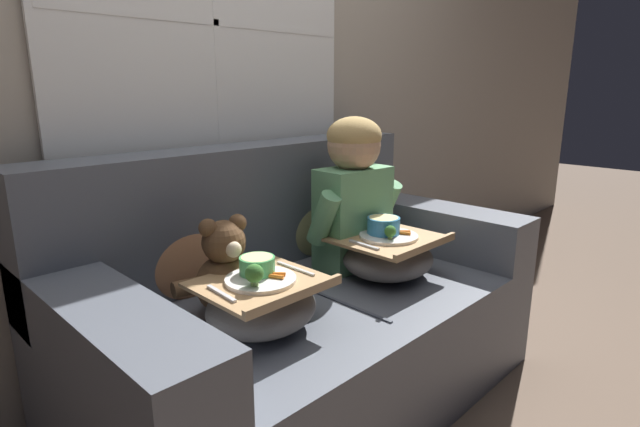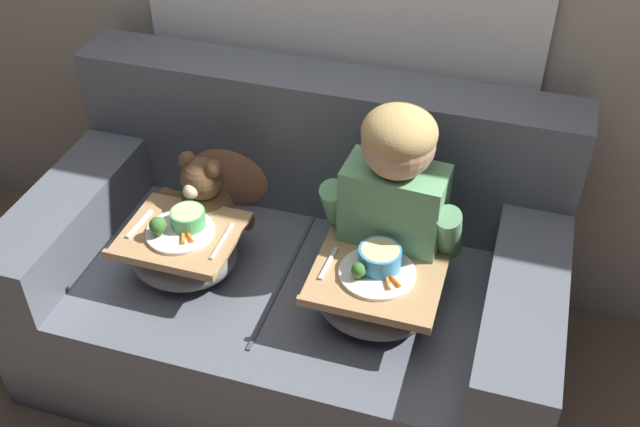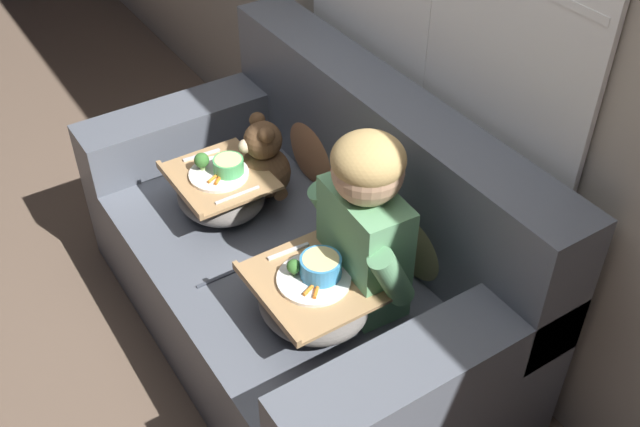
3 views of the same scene
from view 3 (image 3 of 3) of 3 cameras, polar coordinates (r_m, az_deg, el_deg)
name	(u,v)px [view 3 (image 3 of 3)]	position (r m, az deg, el deg)	size (l,w,h in m)	color
ground_plane	(297,330)	(2.94, -1.80, -8.84)	(14.00, 14.00, 0.00)	brown
couch	(311,260)	(2.72, -0.67, -3.56)	(1.70, 0.97, 0.94)	#565B66
throw_pillow_behind_child	(423,229)	(2.46, 7.83, -1.21)	(0.35, 0.17, 0.36)	#898456
throw_pillow_behind_teddy	(318,138)	(2.86, -0.15, 5.78)	(0.37, 0.18, 0.38)	#B2754C
child_figure	(365,215)	(2.23, 3.47, -0.08)	(0.44, 0.22, 0.61)	#66A370
teddy_bear	(263,164)	(2.78, -4.36, 3.81)	(0.35, 0.25, 0.33)	brown
lap_tray_child	(314,296)	(2.32, -0.46, -6.32)	(0.38, 0.36, 0.24)	slate
lap_tray_teddy	(221,191)	(2.74, -7.57, 1.73)	(0.36, 0.33, 0.24)	slate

